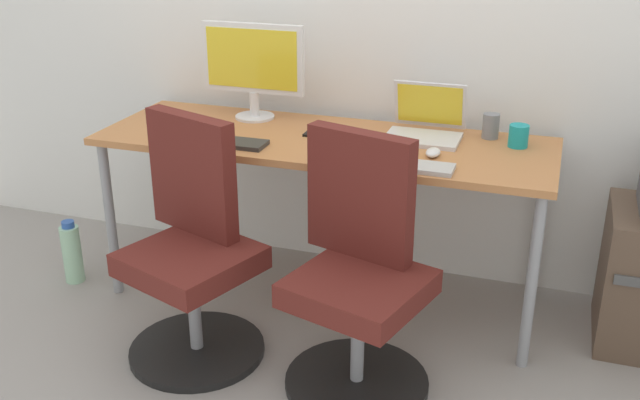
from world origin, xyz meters
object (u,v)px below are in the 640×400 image
(office_chair_left, at_px, (193,252))
(water_bottle_on_floor, at_px, (72,253))
(desktop_monitor, at_px, (253,64))
(office_chair_right, at_px, (359,278))
(open_laptop, at_px, (426,124))
(coffee_mug, at_px, (519,136))

(office_chair_left, bearing_deg, water_bottle_on_floor, 159.88)
(office_chair_left, bearing_deg, desktop_monitor, 93.26)
(office_chair_right, height_order, water_bottle_on_floor, office_chair_right)
(open_laptop, bearing_deg, coffee_mug, -2.19)
(water_bottle_on_floor, bearing_deg, desktop_monitor, 29.73)
(coffee_mug, bearing_deg, water_bottle_on_floor, -168.55)
(water_bottle_on_floor, distance_m, coffee_mug, 2.10)
(office_chair_left, distance_m, coffee_mug, 1.39)
(desktop_monitor, bearing_deg, open_laptop, -2.08)
(water_bottle_on_floor, bearing_deg, coffee_mug, 11.45)
(office_chair_left, distance_m, water_bottle_on_floor, 0.91)
(office_chair_right, distance_m, open_laptop, 0.81)
(water_bottle_on_floor, height_order, coffee_mug, coffee_mug)
(desktop_monitor, height_order, open_laptop, desktop_monitor)
(office_chair_left, xyz_separation_m, office_chair_right, (0.67, 0.00, 0.00))
(office_chair_left, height_order, open_laptop, open_laptop)
(office_chair_right, bearing_deg, desktop_monitor, 134.09)
(open_laptop, distance_m, coffee_mug, 0.39)
(coffee_mug, bearing_deg, open_laptop, 177.81)
(office_chair_right, distance_m, desktop_monitor, 1.18)
(desktop_monitor, xyz_separation_m, coffee_mug, (1.19, -0.04, -0.20))
(office_chair_right, relative_size, water_bottle_on_floor, 3.03)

